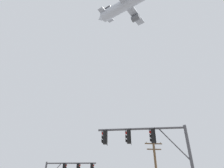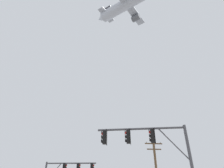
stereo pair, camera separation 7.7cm
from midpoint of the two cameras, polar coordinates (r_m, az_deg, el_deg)
name	(u,v)px [view 2 (the right image)]	position (r m, az deg, el deg)	size (l,w,h in m)	color
signal_pole_near	(153,149)	(14.41, 11.27, -17.11)	(5.97, 1.30, 6.69)	#4C4C51
airplane	(129,3)	(64.93, 4.76, 21.44)	(19.39, 16.77, 6.23)	#B7BCC6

